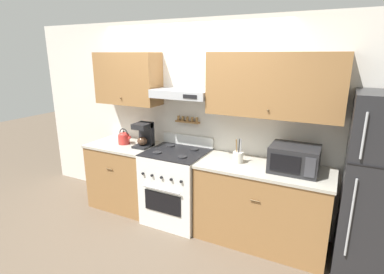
{
  "coord_description": "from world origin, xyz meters",
  "views": [
    {
      "loc": [
        1.8,
        -2.78,
        2.13
      ],
      "look_at": [
        0.24,
        0.28,
        1.17
      ],
      "focal_mm": 28.0,
      "sensor_mm": 36.0,
      "label": 1
    }
  ],
  "objects_px": {
    "stove_range": "(177,186)",
    "utensil_crock": "(238,157)",
    "coffee_maker": "(144,135)",
    "microwave": "(294,159)",
    "tea_kettle": "(124,138)"
  },
  "relations": [
    {
      "from": "stove_range",
      "to": "microwave",
      "type": "height_order",
      "value": "microwave"
    },
    {
      "from": "tea_kettle",
      "to": "coffee_maker",
      "type": "distance_m",
      "value": 0.33
    },
    {
      "from": "stove_range",
      "to": "utensil_crock",
      "type": "bearing_deg",
      "value": 1.61
    },
    {
      "from": "stove_range",
      "to": "microwave",
      "type": "bearing_deg",
      "value": 1.64
    },
    {
      "from": "stove_range",
      "to": "utensil_crock",
      "type": "relative_size",
      "value": 3.82
    },
    {
      "from": "tea_kettle",
      "to": "microwave",
      "type": "xyz_separation_m",
      "value": [
        2.26,
        0.02,
        0.05
      ]
    },
    {
      "from": "microwave",
      "to": "utensil_crock",
      "type": "bearing_deg",
      "value": -178.32
    },
    {
      "from": "tea_kettle",
      "to": "utensil_crock",
      "type": "height_order",
      "value": "utensil_crock"
    },
    {
      "from": "stove_range",
      "to": "microwave",
      "type": "distance_m",
      "value": 1.53
    },
    {
      "from": "microwave",
      "to": "coffee_maker",
      "type": "bearing_deg",
      "value": 179.55
    },
    {
      "from": "stove_range",
      "to": "utensil_crock",
      "type": "distance_m",
      "value": 0.96
    },
    {
      "from": "stove_range",
      "to": "tea_kettle",
      "type": "height_order",
      "value": "tea_kettle"
    },
    {
      "from": "stove_range",
      "to": "coffee_maker",
      "type": "distance_m",
      "value": 0.8
    },
    {
      "from": "stove_range",
      "to": "microwave",
      "type": "xyz_separation_m",
      "value": [
        1.41,
        0.04,
        0.59
      ]
    },
    {
      "from": "utensil_crock",
      "to": "coffee_maker",
      "type": "bearing_deg",
      "value": 178.58
    }
  ]
}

